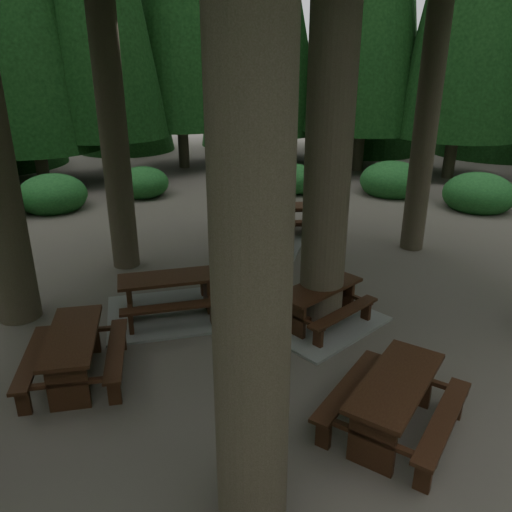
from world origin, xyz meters
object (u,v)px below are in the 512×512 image
picnic_table_a (318,310)px  picnic_table_e (395,397)px  picnic_table_c (169,301)px  picnic_table_d (284,214)px  picnic_table_f (261,239)px  picnic_table_b (74,349)px

picnic_table_a → picnic_table_e: bearing=-121.3°
picnic_table_a → picnic_table_c: size_ratio=0.89×
picnic_table_d → picnic_table_f: (-1.47, -0.96, -0.23)m
picnic_table_b → picnic_table_e: 4.90m
picnic_table_d → picnic_table_c: bearing=-119.7°
picnic_table_a → picnic_table_d: 5.63m
picnic_table_b → picnic_table_c: picnic_table_c is taller
picnic_table_e → picnic_table_f: picnic_table_e is taller
picnic_table_a → picnic_table_b: 4.50m
picnic_table_f → picnic_table_e: bearing=-151.8°
picnic_table_c → picnic_table_d: 5.87m
picnic_table_f → picnic_table_b: bearing=167.2°
picnic_table_b → picnic_table_c: (2.14, 1.23, -0.26)m
picnic_table_c → picnic_table_d: picnic_table_c is taller
picnic_table_b → picnic_table_f: (5.68, 3.33, -0.25)m
picnic_table_b → picnic_table_f: 6.59m
picnic_table_e → picnic_table_f: bearing=47.5°
picnic_table_c → picnic_table_f: (3.54, 2.09, 0.01)m
picnic_table_e → picnic_table_b: bearing=109.1°
picnic_table_a → picnic_table_f: bearing=61.8°
picnic_table_a → picnic_table_c: bearing=130.0°
picnic_table_c → picnic_table_e: (1.21, -4.82, 0.27)m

